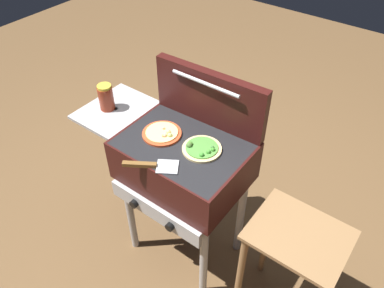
% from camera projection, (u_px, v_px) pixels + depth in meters
% --- Properties ---
extents(ground_plane, '(8.00, 8.00, 0.00)m').
position_uv_depth(ground_plane, '(186.00, 246.00, 2.45)').
color(ground_plane, brown).
extents(grill, '(0.96, 0.53, 0.90)m').
position_uv_depth(grill, '(182.00, 163.00, 1.95)').
color(grill, '#38110F').
rests_on(grill, ground_plane).
extents(grill_lid_open, '(0.63, 0.09, 0.30)m').
position_uv_depth(grill_lid_open, '(210.00, 98.00, 1.88)').
color(grill_lid_open, '#38110F').
rests_on(grill_lid_open, grill).
extents(pizza_veggie, '(0.19, 0.19, 0.04)m').
position_uv_depth(pizza_veggie, '(201.00, 149.00, 1.81)').
color(pizza_veggie, '#E0C17F').
rests_on(pizza_veggie, grill).
extents(pizza_cheese, '(0.20, 0.20, 0.03)m').
position_uv_depth(pizza_cheese, '(162.00, 133.00, 1.90)').
color(pizza_cheese, '#C64723').
rests_on(pizza_cheese, grill).
extents(sauce_jar, '(0.08, 0.08, 0.15)m').
position_uv_depth(sauce_jar, '(106.00, 97.00, 2.02)').
color(sauce_jar, maroon).
rests_on(sauce_jar, grill).
extents(spatula, '(0.25, 0.19, 0.02)m').
position_uv_depth(spatula, '(151.00, 165.00, 1.73)').
color(spatula, '#B7BABF').
rests_on(spatula, grill).
extents(prep_table, '(0.44, 0.36, 0.70)m').
position_uv_depth(prep_table, '(292.00, 257.00, 1.82)').
color(prep_table, olive).
rests_on(prep_table, ground_plane).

